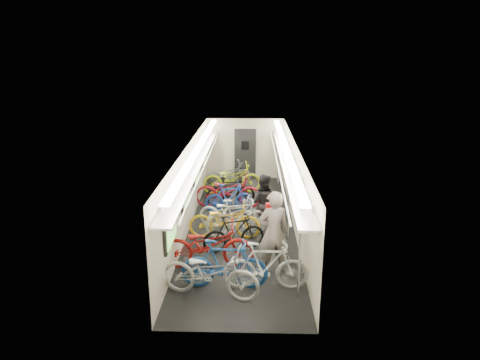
# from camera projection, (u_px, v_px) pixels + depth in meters

# --- Properties ---
(train_car_shell) EXTENTS (10.00, 10.00, 10.00)m
(train_car_shell) POSITION_uv_depth(u_px,v_px,m) (230.00, 164.00, 12.71)
(train_car_shell) COLOR black
(train_car_shell) RESTS_ON ground
(bicycle_0) EXTENTS (2.20, 1.19, 1.10)m
(bicycle_0) POSITION_uv_depth(u_px,v_px,m) (210.00, 272.00, 8.70)
(bicycle_0) COLOR #9D9DA1
(bicycle_0) RESTS_ON ground
(bicycle_1) EXTENTS (1.87, 0.56, 1.11)m
(bicycle_1) POSITION_uv_depth(u_px,v_px,m) (224.00, 264.00, 9.01)
(bicycle_1) COLOR navy
(bicycle_1) RESTS_ON ground
(bicycle_2) EXTENTS (2.20, 0.86, 1.14)m
(bicycle_2) POSITION_uv_depth(u_px,v_px,m) (208.00, 245.00, 9.90)
(bicycle_2) COLOR maroon
(bicycle_2) RESTS_ON ground
(bicycle_3) EXTENTS (1.68, 0.99, 0.98)m
(bicycle_3) POSITION_uv_depth(u_px,v_px,m) (234.00, 233.00, 10.75)
(bicycle_3) COLOR black
(bicycle_3) RESTS_ON ground
(bicycle_4) EXTENTS (1.97, 0.74, 1.02)m
(bicycle_4) POSITION_uv_depth(u_px,v_px,m) (224.00, 220.00, 11.51)
(bicycle_4) COLOR gold
(bicycle_4) RESTS_ON ground
(bicycle_5) EXTENTS (1.87, 1.00, 1.08)m
(bicycle_5) POSITION_uv_depth(u_px,v_px,m) (237.00, 217.00, 11.63)
(bicycle_5) COLOR #BCBCBE
(bicycle_5) RESTS_ON ground
(bicycle_6) EXTENTS (1.92, 1.07, 0.96)m
(bicycle_6) POSITION_uv_depth(u_px,v_px,m) (230.00, 213.00, 12.15)
(bicycle_6) COLOR silver
(bicycle_6) RESTS_ON ground
(bicycle_7) EXTENTS (1.59, 0.71, 0.93)m
(bicycle_7) POSITION_uv_depth(u_px,v_px,m) (229.00, 198.00, 13.47)
(bicycle_7) COLOR #1C42AA
(bicycle_7) RESTS_ON ground
(bicycle_8) EXTENTS (2.17, 0.82, 1.13)m
(bicycle_8) POSITION_uv_depth(u_px,v_px,m) (228.00, 191.00, 13.81)
(bicycle_8) COLOR maroon
(bicycle_8) RESTS_ON ground
(bicycle_9) EXTENTS (1.68, 0.74, 0.98)m
(bicycle_9) POSITION_uv_depth(u_px,v_px,m) (231.00, 191.00, 14.03)
(bicycle_9) COLOR black
(bicycle_9) RESTS_ON ground
(bicycle_10) EXTENTS (2.17, 1.10, 1.09)m
(bicycle_10) POSITION_uv_depth(u_px,v_px,m) (232.00, 178.00, 15.23)
(bicycle_10) COLOR #B7C412
(bicycle_10) RESTS_ON ground
(bicycle_11) EXTENTS (1.81, 0.52, 1.09)m
(bicycle_11) POSITION_uv_depth(u_px,v_px,m) (266.00, 266.00, 8.97)
(bicycle_11) COLOR silver
(bicycle_11) RESTS_ON ground
(bicycle_12) EXTENTS (1.89, 1.20, 0.94)m
(bicycle_12) POSITION_uv_depth(u_px,v_px,m) (228.00, 174.00, 16.08)
(bicycle_12) COLOR slate
(bicycle_12) RESTS_ON ground
(passenger_near) EXTENTS (0.80, 0.61, 1.96)m
(passenger_near) POSITION_uv_depth(u_px,v_px,m) (273.00, 233.00, 9.55)
(passenger_near) COLOR slate
(passenger_near) RESTS_ON ground
(passenger_mid) EXTENTS (0.93, 0.81, 1.64)m
(passenger_mid) POSITION_uv_depth(u_px,v_px,m) (263.00, 203.00, 11.95)
(passenger_mid) COLOR black
(passenger_mid) RESTS_ON ground
(backpack) EXTENTS (0.27, 0.16, 0.38)m
(backpack) POSITION_uv_depth(u_px,v_px,m) (271.00, 211.00, 10.03)
(backpack) COLOR red
(backpack) RESTS_ON passenger_near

